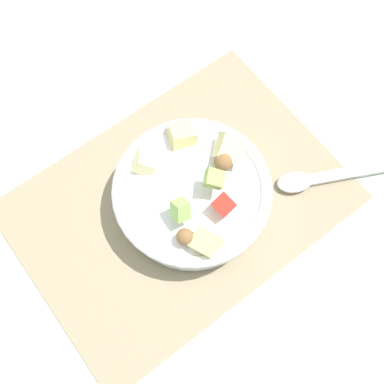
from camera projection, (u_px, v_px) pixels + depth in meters
The scene contains 4 objects.
ground_plane at pixel (180, 203), 0.80m from camera, with size 2.40×2.40×0.00m, color silver.
placemat at pixel (180, 202), 0.80m from camera, with size 0.50×0.36×0.01m, color gray.
salad_bowl at pixel (192, 193), 0.76m from camera, with size 0.24×0.24×0.10m.
serving_spoon at pixel (320, 178), 0.80m from camera, with size 0.20×0.12×0.01m.
Camera 1 is at (0.16, 0.24, 0.75)m, focal length 47.39 mm.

